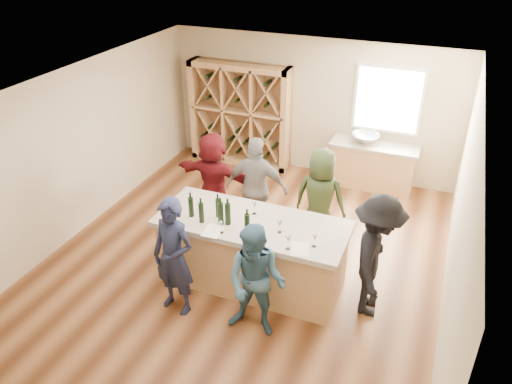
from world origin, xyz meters
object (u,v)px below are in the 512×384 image
at_px(wine_bottle_d, 221,213).
at_px(wine_bottle_e, 228,214).
at_px(sink, 365,138).
at_px(wine_bottle_a, 191,207).
at_px(wine_rack, 240,115).
at_px(person_near_right, 256,282).
at_px(person_near_left, 174,257).
at_px(wine_bottle_b, 201,213).
at_px(wine_bottle_f, 247,224).
at_px(person_far_left, 214,178).
at_px(wine_bottle_c, 218,208).
at_px(person_server, 376,257).
at_px(person_far_right, 320,199).
at_px(tasting_counter_base, 252,255).
at_px(person_far_mid, 257,188).

xyz_separation_m(wine_bottle_d, wine_bottle_e, (0.10, 0.03, -0.00)).
distance_m(sink, wine_bottle_a, 4.25).
distance_m(wine_rack, person_near_right, 5.18).
relative_size(wine_rack, person_near_left, 1.26).
distance_m(wine_rack, wine_bottle_d, 4.22).
relative_size(wine_bottle_b, person_near_left, 0.17).
height_order(wine_bottle_d, person_near_right, person_near_right).
xyz_separation_m(person_near_right, wine_bottle_f, (-0.37, 0.60, 0.42)).
bearing_deg(wine_bottle_d, person_far_left, 119.56).
bearing_deg(person_near_left, wine_bottle_b, 88.75).
relative_size(wine_bottle_a, wine_bottle_e, 0.93).
relative_size(wine_bottle_a, wine_bottle_c, 1.05).
relative_size(person_server, wine_bottle_f, 6.01).
bearing_deg(wine_bottle_a, person_far_left, 105.28).
xyz_separation_m(wine_bottle_c, person_far_right, (1.13, 1.37, -0.36)).
bearing_deg(person_far_right, person_near_right, 86.05).
bearing_deg(tasting_counter_base, person_near_left, -130.13).
bearing_deg(person_near_left, sink, 78.76).
bearing_deg(sink, wine_bottle_b, -111.21).
xyz_separation_m(tasting_counter_base, person_near_right, (0.42, -0.90, 0.31)).
height_order(person_near_right, person_far_left, person_far_left).
xyz_separation_m(wine_bottle_c, person_server, (2.24, 0.13, -0.32)).
xyz_separation_m(sink, wine_bottle_c, (-1.38, -3.74, 0.21)).
xyz_separation_m(wine_bottle_b, person_far_right, (1.29, 1.59, -0.37)).
bearing_deg(person_far_mid, wine_bottle_a, 67.67).
height_order(wine_bottle_c, wine_bottle_e, wine_bottle_e).
bearing_deg(wine_bottle_f, person_near_right, -58.26).
bearing_deg(person_far_mid, wine_bottle_f, 101.71).
xyz_separation_m(person_near_right, person_far_left, (-1.71, 2.28, 0.03)).
bearing_deg(person_far_left, wine_bottle_c, 120.52).
height_order(tasting_counter_base, person_server, person_server).
relative_size(person_far_mid, person_far_right, 1.03).
height_order(wine_bottle_b, person_far_left, person_far_left).
height_order(wine_bottle_a, person_near_left, person_near_left).
relative_size(wine_bottle_b, person_far_left, 0.18).
bearing_deg(person_far_left, person_near_left, 104.73).
height_order(person_far_right, person_far_left, person_far_right).
bearing_deg(person_far_mid, wine_bottle_c, 81.30).
distance_m(wine_bottle_c, person_far_right, 1.81).
bearing_deg(wine_bottle_a, person_far_mid, 73.22).
bearing_deg(wine_rack, wine_bottle_c, -70.92).
distance_m(wine_bottle_a, wine_bottle_e, 0.57).
bearing_deg(person_far_mid, sink, -123.69).
bearing_deg(person_server, wine_bottle_c, 87.78).
relative_size(wine_bottle_a, person_far_left, 0.18).
xyz_separation_m(sink, person_near_right, (-0.46, -4.59, -0.20)).
bearing_deg(person_far_right, wine_bottle_c, 51.96).
relative_size(wine_bottle_a, person_near_left, 0.17).
distance_m(tasting_counter_base, person_near_left, 1.24).
xyz_separation_m(wine_rack, wine_bottle_f, (1.87, -4.06, 0.13)).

